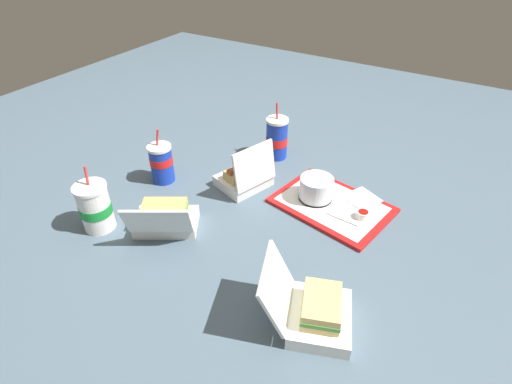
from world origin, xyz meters
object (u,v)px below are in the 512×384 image
at_px(plastic_fork, 342,219).
at_px(clamshell_sandwich_corner, 165,218).
at_px(cake_container, 316,189).
at_px(soda_cup_center, 162,163).
at_px(clamshell_hotdog_back, 245,176).
at_px(ketchup_cup, 363,214).
at_px(soda_cup_right, 95,207).
at_px(soda_cup_back, 277,138).
at_px(food_tray, 332,205).
at_px(clamshell_sandwich_right, 315,311).

distance_m(plastic_fork, clamshell_sandwich_corner, 0.56).
bearing_deg(cake_container, soda_cup_center, 17.85).
bearing_deg(clamshell_hotdog_back, cake_container, -169.20).
height_order(clamshell_sandwich_corner, clamshell_hotdog_back, clamshell_hotdog_back).
bearing_deg(ketchup_cup, cake_container, -5.93).
bearing_deg(clamshell_sandwich_corner, soda_cup_right, 28.30).
bearing_deg(soda_cup_back, food_tray, 149.21).
bearing_deg(soda_cup_center, clamshell_sandwich_corner, 133.37).
xyz_separation_m(cake_container, soda_cup_right, (0.53, 0.47, 0.03)).
bearing_deg(soda_cup_center, food_tray, -163.79).
relative_size(ketchup_cup, soda_cup_right, 0.18).
height_order(clamshell_sandwich_right, clamshell_hotdog_back, clamshell_hotdog_back).
bearing_deg(soda_cup_right, soda_cup_center, -88.95).
bearing_deg(soda_cup_back, soda_cup_center, 52.93).
bearing_deg(soda_cup_back, clamshell_sandwich_right, 125.61).
relative_size(food_tray, soda_cup_right, 1.89).
bearing_deg(ketchup_cup, plastic_fork, 38.65).
relative_size(clamshell_hotdog_back, soda_cup_center, 1.02).
distance_m(cake_container, ketchup_cup, 0.18).
xyz_separation_m(soda_cup_right, soda_cup_center, (0.01, -0.30, -0.00)).
distance_m(clamshell_sandwich_corner, clamshell_hotdog_back, 0.34).
bearing_deg(soda_cup_center, cake_container, -162.15).
relative_size(clamshell_sandwich_corner, soda_cup_back, 1.13).
xyz_separation_m(cake_container, clamshell_sandwich_right, (-0.20, 0.45, -0.01)).
bearing_deg(plastic_fork, clamshell_hotdog_back, 2.67).
relative_size(ketchup_cup, plastic_fork, 0.36).
bearing_deg(ketchup_cup, clamshell_hotdog_back, 4.09).
xyz_separation_m(food_tray, cake_container, (0.06, 0.00, 0.04)).
bearing_deg(clamshell_hotdog_back, soda_cup_right, 57.54).
bearing_deg(clamshell_sandwich_right, cake_container, -65.84).
bearing_deg(soda_cup_right, ketchup_cup, -146.85).
xyz_separation_m(clamshell_sandwich_right, soda_cup_back, (0.46, -0.64, 0.04)).
bearing_deg(ketchup_cup, food_tray, -9.78).
relative_size(cake_container, clamshell_hotdog_back, 0.55).
distance_m(plastic_fork, soda_cup_right, 0.77).
xyz_separation_m(ketchup_cup, plastic_fork, (0.05, 0.04, -0.01)).
distance_m(ketchup_cup, soda_cup_right, 0.84).
bearing_deg(plastic_fork, soda_cup_back, -29.16).
bearing_deg(food_tray, clamshell_hotdog_back, 8.97).
height_order(plastic_fork, clamshell_sandwich_right, clamshell_sandwich_right).
distance_m(food_tray, soda_cup_right, 0.76).
xyz_separation_m(clamshell_sandwich_right, clamshell_hotdog_back, (0.46, -0.40, -0.00)).
bearing_deg(plastic_fork, food_tray, -40.78).
xyz_separation_m(cake_container, soda_cup_center, (0.53, 0.17, 0.02)).
distance_m(ketchup_cup, soda_cup_back, 0.48).
xyz_separation_m(cake_container, ketchup_cup, (-0.17, 0.02, -0.02)).
bearing_deg(soda_cup_center, soda_cup_back, -127.07).
bearing_deg(food_tray, ketchup_cup, 170.22).
distance_m(cake_container, soda_cup_center, 0.56).
distance_m(ketchup_cup, clamshell_sandwich_right, 0.43).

